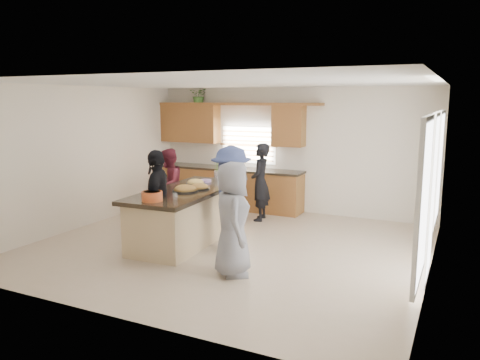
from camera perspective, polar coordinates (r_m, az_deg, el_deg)
The scene contains 18 objects.
floor at distance 8.26m, azimuth -1.35°, elevation -8.05°, with size 6.50×6.50×0.00m, color #C4AB91.
room_shell at distance 7.89m, azimuth -1.41°, elevation 5.22°, with size 6.52×6.02×2.81m.
back_cabinetry at distance 11.08m, azimuth -1.69°, elevation 1.38°, with size 4.08×0.66×2.46m.
right_wall_glazing at distance 6.97m, azimuth 22.33°, elevation -0.75°, with size 0.06×4.00×2.25m.
island at distance 8.49m, azimuth -6.47°, elevation -4.44°, with size 1.28×2.75×0.95m.
platter_front at distance 8.19m, azimuth -6.68°, elevation -1.20°, with size 0.45×0.45×0.18m.
platter_mid at distance 8.37m, azimuth -5.01°, elevation -0.93°, with size 0.38×0.38×0.15m.
platter_back at distance 8.88m, azimuth -5.46°, elevation -0.33°, with size 0.35×0.35×0.14m.
salad_bowl at distance 7.48m, azimuth -10.68°, elevation -1.90°, with size 0.33×0.33×0.15m.
clear_cup at distance 7.54m, azimuth -7.92°, elevation -1.98°, with size 0.08×0.08×0.10m, color white.
plate_stack at distance 9.10m, azimuth -4.26°, elevation -0.09°, with size 0.23×0.23×0.05m, color #B38FD0.
flower_vase at distance 9.43m, azimuth -2.80°, elevation 1.49°, with size 0.14×0.14×0.43m.
potted_plant at distance 11.41m, azimuth -4.98°, elevation 10.28°, with size 0.43×0.37×0.47m, color #44762F.
woman_left_back at distance 9.83m, azimuth 2.50°, elevation -0.25°, with size 0.60×0.39×1.64m, color black.
woman_left_mid at distance 9.99m, azimuth -8.66°, elevation -0.54°, with size 0.74×0.57×1.52m, color maroon.
woman_left_front at distance 7.92m, azimuth -10.00°, elevation -2.53°, with size 1.01×0.42×1.72m, color black.
woman_right_back at distance 7.83m, azimuth -1.08°, elevation -2.28°, with size 1.15×0.66×1.78m, color navy.
woman_right_front at distance 6.74m, azimuth -0.90°, elevation -4.78°, with size 0.82×0.53×1.67m, color gray.
Camera 1 is at (3.59, -6.99, 2.52)m, focal length 35.00 mm.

